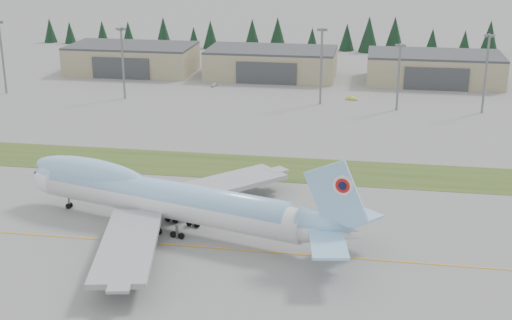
% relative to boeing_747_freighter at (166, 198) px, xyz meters
% --- Properties ---
extents(ground, '(7000.00, 7000.00, 0.00)m').
position_rel_boeing_747_freighter_xyz_m(ground, '(14.30, -7.04, -6.29)').
color(ground, slate).
rests_on(ground, ground).
extents(grass_strip_far, '(400.00, 18.00, 0.08)m').
position_rel_boeing_747_freighter_xyz_m(grass_strip_far, '(14.30, 37.96, -6.29)').
color(grass_strip_far, '#364D1B').
rests_on(grass_strip_far, ground).
extents(taxiway_line_main, '(400.00, 0.40, 0.02)m').
position_rel_boeing_747_freighter_xyz_m(taxiway_line_main, '(14.30, -7.04, -6.29)').
color(taxiway_line_main, orange).
rests_on(taxiway_line_main, ground).
extents(boeing_747_freighter, '(72.34, 60.07, 19.08)m').
position_rel_boeing_747_freighter_xyz_m(boeing_747_freighter, '(0.00, 0.00, 0.00)').
color(boeing_747_freighter, white).
rests_on(boeing_747_freighter, ground).
extents(hangar_left, '(48.00, 26.60, 10.80)m').
position_rel_boeing_747_freighter_xyz_m(hangar_left, '(-55.70, 142.85, -0.90)').
color(hangar_left, gray).
rests_on(hangar_left, ground).
extents(hangar_center, '(48.00, 26.60, 10.80)m').
position_rel_boeing_747_freighter_xyz_m(hangar_center, '(-0.70, 142.85, -0.90)').
color(hangar_center, gray).
rests_on(hangar_center, ground).
extents(hangar_right, '(48.00, 26.60, 10.80)m').
position_rel_boeing_747_freighter_xyz_m(hangar_right, '(59.30, 142.85, -0.90)').
color(hangar_right, gray).
rests_on(hangar_right, ground).
extents(floodlight_masts, '(185.81, 7.04, 24.62)m').
position_rel_boeing_747_freighter_xyz_m(floodlight_masts, '(16.49, 100.92, 10.03)').
color(floodlight_masts, slate).
rests_on(floodlight_masts, ground).
extents(service_vehicle_a, '(1.93, 3.61, 1.17)m').
position_rel_boeing_747_freighter_xyz_m(service_vehicle_a, '(-18.58, 123.22, -6.29)').
color(service_vehicle_a, silver).
rests_on(service_vehicle_a, ground).
extents(service_vehicle_b, '(3.86, 2.24, 1.20)m').
position_rel_boeing_747_freighter_xyz_m(service_vehicle_b, '(30.96, 110.88, -6.29)').
color(service_vehicle_b, '#CFE138').
rests_on(service_vehicle_b, ground).
extents(conifer_belt, '(270.18, 13.32, 16.14)m').
position_rel_boeing_747_freighter_xyz_m(conifer_belt, '(23.17, 205.00, 0.46)').
color(conifer_belt, black).
rests_on(conifer_belt, ground).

